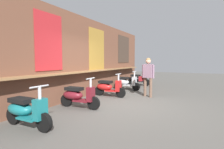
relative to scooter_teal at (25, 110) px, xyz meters
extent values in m
plane|color=#56544F|center=(2.85, -1.08, -0.39)|extent=(36.54, 36.54, 0.00)
cube|color=brown|center=(2.85, 0.94, 1.24)|extent=(13.05, 0.25, 3.25)
cube|color=olive|center=(2.85, 0.64, 0.67)|extent=(11.75, 0.36, 0.05)
cube|color=#B22328|center=(1.51, 0.80, 1.68)|extent=(1.09, 0.02, 1.78)
cube|color=olive|center=(4.31, 0.80, 1.58)|extent=(1.24, 0.02, 1.88)
cube|color=#423328|center=(7.38, 0.80, 1.78)|extent=(1.59, 0.02, 1.59)
ellipsoid|color=#197075|center=(0.00, 0.17, 0.01)|extent=(0.38, 0.70, 0.30)
cube|color=black|center=(0.00, 0.12, 0.21)|extent=(0.30, 0.55, 0.10)
cube|color=#197075|center=(0.00, -0.18, -0.14)|extent=(0.38, 0.50, 0.04)
cube|color=#197075|center=(0.00, -0.48, 0.08)|extent=(0.28, 0.16, 0.44)
cylinder|color=#B7B7BC|center=(0.00, -0.48, 0.21)|extent=(0.07, 0.07, 0.70)
cylinder|color=#B7B7BC|center=(0.00, -0.48, 0.56)|extent=(0.46, 0.04, 0.04)
cylinder|color=black|center=(0.00, -0.58, -0.19)|extent=(0.10, 0.40, 0.40)
cylinder|color=black|center=(0.00, 0.42, -0.19)|extent=(0.10, 0.40, 0.40)
ellipsoid|color=maroon|center=(1.83, 0.17, 0.01)|extent=(0.43, 0.73, 0.30)
cube|color=black|center=(1.83, 0.12, 0.21)|extent=(0.34, 0.57, 0.10)
cube|color=maroon|center=(1.85, -0.18, -0.14)|extent=(0.41, 0.53, 0.04)
cube|color=maroon|center=(1.87, -0.48, 0.08)|extent=(0.29, 0.18, 0.44)
cylinder|color=#B7B7BC|center=(1.87, -0.48, 0.21)|extent=(0.07, 0.07, 0.70)
cylinder|color=#B7B7BC|center=(1.87, -0.48, 0.56)|extent=(0.46, 0.07, 0.04)
cylinder|color=black|center=(1.88, -0.58, -0.19)|extent=(0.13, 0.41, 0.40)
cylinder|color=black|center=(1.81, 0.42, -0.19)|extent=(0.13, 0.41, 0.40)
ellipsoid|color=red|center=(3.86, 0.17, 0.01)|extent=(0.38, 0.70, 0.30)
cube|color=black|center=(3.86, 0.12, 0.21)|extent=(0.30, 0.55, 0.10)
cube|color=red|center=(3.86, -0.18, -0.14)|extent=(0.38, 0.50, 0.04)
cube|color=red|center=(3.86, -0.48, 0.08)|extent=(0.28, 0.16, 0.44)
cylinder|color=#B7B7BC|center=(3.86, -0.48, 0.21)|extent=(0.07, 0.07, 0.70)
cylinder|color=#B7B7BC|center=(3.86, -0.48, 0.56)|extent=(0.46, 0.04, 0.04)
cylinder|color=black|center=(3.86, -0.58, -0.19)|extent=(0.10, 0.40, 0.40)
cylinder|color=black|center=(3.86, 0.42, -0.19)|extent=(0.10, 0.40, 0.40)
ellipsoid|color=#B2B5BA|center=(5.76, 0.17, 0.01)|extent=(0.40, 0.71, 0.30)
cube|color=black|center=(5.76, 0.12, 0.21)|extent=(0.32, 0.56, 0.10)
cube|color=#B2B5BA|center=(5.75, -0.18, -0.14)|extent=(0.40, 0.51, 0.04)
cube|color=#B2B5BA|center=(5.74, -0.48, 0.08)|extent=(0.28, 0.17, 0.44)
cylinder|color=#B7B7BC|center=(5.74, -0.48, 0.21)|extent=(0.07, 0.07, 0.70)
cylinder|color=#B7B7BC|center=(5.74, -0.48, 0.56)|extent=(0.46, 0.05, 0.04)
cylinder|color=black|center=(5.73, -0.58, -0.19)|extent=(0.11, 0.40, 0.40)
cylinder|color=black|center=(5.77, 0.42, -0.19)|extent=(0.11, 0.40, 0.40)
ellipsoid|color=black|center=(7.59, 0.17, 0.01)|extent=(0.38, 0.70, 0.30)
cube|color=black|center=(7.59, 0.12, 0.21)|extent=(0.30, 0.55, 0.10)
cube|color=black|center=(7.59, -0.18, -0.14)|extent=(0.38, 0.50, 0.04)
cube|color=black|center=(7.59, -0.48, 0.08)|extent=(0.28, 0.16, 0.44)
cylinder|color=#B7B7BC|center=(7.59, -0.48, 0.21)|extent=(0.07, 0.07, 0.70)
cylinder|color=#B7B7BC|center=(7.59, -0.48, 0.56)|extent=(0.46, 0.04, 0.04)
cylinder|color=black|center=(7.59, -0.58, -0.19)|extent=(0.10, 0.40, 0.40)
cylinder|color=black|center=(7.59, 0.42, -0.19)|extent=(0.10, 0.40, 0.40)
cylinder|color=brown|center=(4.47, -1.64, 0.01)|extent=(0.12, 0.12, 0.79)
cylinder|color=brown|center=(4.60, -1.37, 0.01)|extent=(0.12, 0.12, 0.79)
cube|color=gray|center=(4.53, -1.51, 0.68)|extent=(0.28, 0.43, 0.56)
sphere|color=tan|center=(4.53, -1.51, 1.08)|extent=(0.21, 0.21, 0.21)
sphere|color=olive|center=(4.53, -1.51, 1.11)|extent=(0.20, 0.20, 0.20)
cylinder|color=gray|center=(4.48, -1.74, 0.66)|extent=(0.08, 0.08, 0.53)
cylinder|color=gray|center=(4.59, -1.27, 0.66)|extent=(0.08, 0.08, 0.53)
cube|color=maroon|center=(4.58, -1.20, 0.34)|extent=(0.28, 0.16, 0.20)
camera|label=1|loc=(-2.53, -3.47, 1.09)|focal=28.25mm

